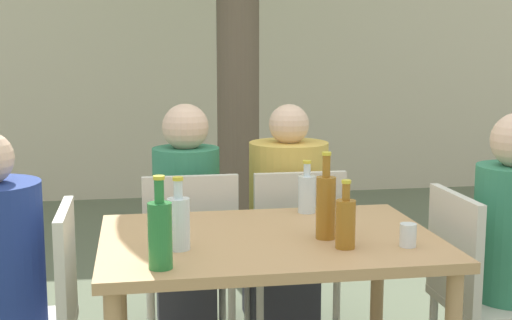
{
  "coord_description": "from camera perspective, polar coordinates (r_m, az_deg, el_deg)",
  "views": [
    {
      "loc": [
        -0.5,
        -2.62,
        1.5
      ],
      "look_at": [
        0.0,
        0.3,
        1.02
      ],
      "focal_mm": 50.0,
      "sensor_mm": 36.0,
      "label": 1
    }
  ],
  "objects": [
    {
      "name": "cafe_building_wall",
      "position": [
        7.06,
        -5.67,
        8.34
      ],
      "size": [
        10.0,
        0.08,
        2.8
      ],
      "color": "beige",
      "rests_on": "ground_plane"
    },
    {
      "name": "person_seated_2",
      "position": [
        3.68,
        -5.63,
        -5.86
      ],
      "size": [
        0.33,
        0.57,
        1.22
      ],
      "rotation": [
        0.0,
        0.0,
        3.14
      ],
      "color": "#383842",
      "rests_on": "ground_plane"
    },
    {
      "name": "patio_chair_3",
      "position": [
        3.53,
        3.09,
        -6.96
      ],
      "size": [
        0.44,
        0.44,
        0.91
      ],
      "rotation": [
        0.0,
        0.0,
        3.14
      ],
      "color": "beige",
      "rests_on": "ground_plane"
    },
    {
      "name": "patio_chair_0",
      "position": [
        2.83,
        -17.12,
        -11.59
      ],
      "size": [
        0.44,
        0.44,
        0.91
      ],
      "rotation": [
        0.0,
        0.0,
        -1.57
      ],
      "color": "beige",
      "rests_on": "ground_plane"
    },
    {
      "name": "dining_table_front",
      "position": [
        2.79,
        1.04,
        -7.9
      ],
      "size": [
        1.29,
        0.91,
        0.77
      ],
      "color": "tan",
      "rests_on": "ground_plane"
    },
    {
      "name": "drinking_glass_1",
      "position": [
        2.67,
        12.06,
        -5.9
      ],
      "size": [
        0.06,
        0.06,
        0.09
      ],
      "color": "white",
      "rests_on": "dining_table_front"
    },
    {
      "name": "amber_bottle_3",
      "position": [
        2.6,
        7.17,
        -4.94
      ],
      "size": [
        0.07,
        0.07,
        0.25
      ],
      "color": "#9E661E",
      "rests_on": "dining_table_front"
    },
    {
      "name": "patio_chair_2",
      "position": [
        3.46,
        -5.34,
        -7.34
      ],
      "size": [
        0.44,
        0.44,
        0.91
      ],
      "rotation": [
        0.0,
        0.0,
        3.14
      ],
      "color": "beige",
      "rests_on": "ground_plane"
    },
    {
      "name": "water_bottle_2",
      "position": [
        3.13,
        4.09,
        -2.62
      ],
      "size": [
        0.08,
        0.08,
        0.23
      ],
      "color": "silver",
      "rests_on": "dining_table_front"
    },
    {
      "name": "amber_bottle_4",
      "position": [
        2.72,
        5.61,
        -3.62
      ],
      "size": [
        0.07,
        0.07,
        0.33
      ],
      "color": "#9E661E",
      "rests_on": "dining_table_front"
    },
    {
      "name": "person_seated_3",
      "position": [
        3.74,
        2.32,
        -5.51
      ],
      "size": [
        0.4,
        0.6,
        1.21
      ],
      "rotation": [
        0.0,
        0.0,
        3.14
      ],
      "color": "#383842",
      "rests_on": "ground_plane"
    },
    {
      "name": "green_bottle_1",
      "position": [
        2.37,
        -7.68,
        -5.79
      ],
      "size": [
        0.08,
        0.08,
        0.31
      ],
      "color": "#287A38",
      "rests_on": "dining_table_front"
    },
    {
      "name": "water_bottle_0",
      "position": [
        2.58,
        -6.21,
        -4.92
      ],
      "size": [
        0.08,
        0.08,
        0.27
      ],
      "color": "silver",
      "rests_on": "dining_table_front"
    },
    {
      "name": "drinking_glass_0",
      "position": [
        2.85,
        6.18,
        -4.76
      ],
      "size": [
        0.06,
        0.06,
        0.09
      ],
      "color": "silver",
      "rests_on": "dining_table_front"
    },
    {
      "name": "patio_chair_1",
      "position": [
        3.12,
        17.32,
        -9.6
      ],
      "size": [
        0.44,
        0.44,
        0.91
      ],
      "rotation": [
        0.0,
        0.0,
        1.57
      ],
      "color": "beige",
      "rests_on": "ground_plane"
    }
  ]
}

